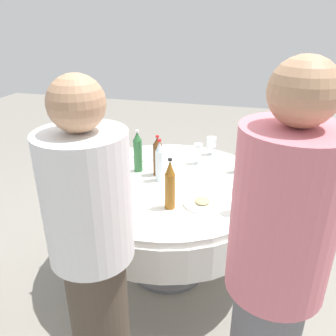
{
  "coord_description": "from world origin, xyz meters",
  "views": [
    {
      "loc": [
        -2.02,
        -0.52,
        1.79
      ],
      "look_at": [
        0.0,
        0.0,
        0.83
      ],
      "focal_mm": 37.06,
      "sensor_mm": 36.0,
      "label": 1
    }
  ],
  "objects_px": {
    "wine_glass_inner": "(198,150)",
    "bottle_brown_far": "(79,173)",
    "bottle_green_front": "(138,152)",
    "person_east": "(94,261)",
    "wine_glass_left": "(211,143)",
    "plate_mid": "(147,156)",
    "dining_table": "(168,200)",
    "bottle_clear_east": "(86,156)",
    "bottle_brown_near": "(158,157)",
    "wine_glass_near": "(238,195)",
    "bottle_dark_green_rear": "(240,156)",
    "wine_glass_front": "(120,148)",
    "plate_north": "(203,203)",
    "plate_outer": "(116,183)",
    "bottle_clear_inner": "(160,162)",
    "person_rear": "(272,286)",
    "bottle_amber_left": "(170,185)",
    "chair_near": "(277,170)"
  },
  "relations": [
    {
      "from": "bottle_clear_inner",
      "to": "bottle_brown_near",
      "type": "distance_m",
      "value": 0.09
    },
    {
      "from": "bottle_brown_far",
      "to": "bottle_amber_left",
      "type": "relative_size",
      "value": 0.97
    },
    {
      "from": "chair_near",
      "to": "wine_glass_left",
      "type": "bearing_deg",
      "value": -108.08
    },
    {
      "from": "plate_mid",
      "to": "plate_outer",
      "type": "relative_size",
      "value": 0.83
    },
    {
      "from": "wine_glass_front",
      "to": "person_rear",
      "type": "xyz_separation_m",
      "value": [
        -1.25,
        -1.08,
        0.05
      ]
    },
    {
      "from": "plate_mid",
      "to": "person_east",
      "type": "height_order",
      "value": "person_east"
    },
    {
      "from": "plate_mid",
      "to": "chair_near",
      "type": "relative_size",
      "value": 0.24
    },
    {
      "from": "bottle_brown_near",
      "to": "person_rear",
      "type": "relative_size",
      "value": 0.17
    },
    {
      "from": "dining_table",
      "to": "chair_near",
      "type": "bearing_deg",
      "value": -41.54
    },
    {
      "from": "wine_glass_inner",
      "to": "plate_outer",
      "type": "height_order",
      "value": "wine_glass_inner"
    },
    {
      "from": "plate_mid",
      "to": "bottle_brown_near",
      "type": "bearing_deg",
      "value": -149.14
    },
    {
      "from": "bottle_brown_far",
      "to": "chair_near",
      "type": "relative_size",
      "value": 0.34
    },
    {
      "from": "bottle_brown_far",
      "to": "wine_glass_front",
      "type": "distance_m",
      "value": 0.56
    },
    {
      "from": "wine_glass_left",
      "to": "plate_mid",
      "type": "bearing_deg",
      "value": 109.85
    },
    {
      "from": "bottle_dark_green_rear",
      "to": "person_rear",
      "type": "xyz_separation_m",
      "value": [
        -1.26,
        -0.19,
        0.02
      ]
    },
    {
      "from": "bottle_dark_green_rear",
      "to": "wine_glass_inner",
      "type": "relative_size",
      "value": 1.7
    },
    {
      "from": "wine_glass_left",
      "to": "plate_mid",
      "type": "relative_size",
      "value": 0.67
    },
    {
      "from": "bottle_dark_green_rear",
      "to": "wine_glass_front",
      "type": "height_order",
      "value": "bottle_dark_green_rear"
    },
    {
      "from": "person_east",
      "to": "wine_glass_inner",
      "type": "bearing_deg",
      "value": -95.29
    },
    {
      "from": "dining_table",
      "to": "wine_glass_left",
      "type": "bearing_deg",
      "value": -21.85
    },
    {
      "from": "wine_glass_front",
      "to": "person_east",
      "type": "height_order",
      "value": "person_east"
    },
    {
      "from": "bottle_clear_inner",
      "to": "plate_mid",
      "type": "distance_m",
      "value": 0.44
    },
    {
      "from": "wine_glass_front",
      "to": "chair_near",
      "type": "distance_m",
      "value": 1.37
    },
    {
      "from": "bottle_brown_far",
      "to": "bottle_brown_near",
      "type": "xyz_separation_m",
      "value": [
        0.38,
        -0.39,
        -0.01
      ]
    },
    {
      "from": "wine_glass_near",
      "to": "person_east",
      "type": "distance_m",
      "value": 0.88
    },
    {
      "from": "bottle_dark_green_rear",
      "to": "wine_glass_front",
      "type": "bearing_deg",
      "value": 90.83
    },
    {
      "from": "wine_glass_near",
      "to": "bottle_clear_inner",
      "type": "bearing_deg",
      "value": 61.86
    },
    {
      "from": "plate_north",
      "to": "person_rear",
      "type": "height_order",
      "value": "person_rear"
    },
    {
      "from": "wine_glass_left",
      "to": "person_rear",
      "type": "distance_m",
      "value": 1.6
    },
    {
      "from": "bottle_clear_inner",
      "to": "plate_mid",
      "type": "height_order",
      "value": "bottle_clear_inner"
    },
    {
      "from": "bottle_dark_green_rear",
      "to": "bottle_green_front",
      "type": "relative_size",
      "value": 0.88
    },
    {
      "from": "wine_glass_left",
      "to": "bottle_amber_left",
      "type": "bearing_deg",
      "value": 172.34
    },
    {
      "from": "bottle_green_front",
      "to": "person_east",
      "type": "bearing_deg",
      "value": -170.59
    },
    {
      "from": "bottle_green_front",
      "to": "person_east",
      "type": "xyz_separation_m",
      "value": [
        -1.09,
        -0.18,
        -0.04
      ]
    },
    {
      "from": "bottle_clear_inner",
      "to": "bottle_brown_near",
      "type": "bearing_deg",
      "value": 24.54
    },
    {
      "from": "bottle_amber_left",
      "to": "plate_mid",
      "type": "height_order",
      "value": "bottle_amber_left"
    },
    {
      "from": "bottle_brown_near",
      "to": "wine_glass_inner",
      "type": "relative_size",
      "value": 1.84
    },
    {
      "from": "bottle_green_front",
      "to": "bottle_dark_green_rear",
      "type": "bearing_deg",
      "value": -77.14
    },
    {
      "from": "bottle_clear_east",
      "to": "wine_glass_front",
      "type": "distance_m",
      "value": 0.33
    },
    {
      "from": "person_rear",
      "to": "wine_glass_near",
      "type": "bearing_deg",
      "value": -109.51
    },
    {
      "from": "plate_north",
      "to": "plate_outer",
      "type": "xyz_separation_m",
      "value": [
        0.12,
        0.59,
        0.0
      ]
    },
    {
      "from": "bottle_amber_left",
      "to": "plate_north",
      "type": "xyz_separation_m",
      "value": [
        0.08,
        -0.18,
        -0.13
      ]
    },
    {
      "from": "wine_glass_inner",
      "to": "bottle_brown_far",
      "type": "bearing_deg",
      "value": 135.54
    },
    {
      "from": "bottle_green_front",
      "to": "wine_glass_front",
      "type": "distance_m",
      "value": 0.25
    },
    {
      "from": "bottle_brown_near",
      "to": "wine_glass_near",
      "type": "relative_size",
      "value": 1.81
    },
    {
      "from": "wine_glass_near",
      "to": "plate_north",
      "type": "xyz_separation_m",
      "value": [
        0.04,
        0.2,
        -0.1
      ]
    },
    {
      "from": "wine_glass_inner",
      "to": "wine_glass_near",
      "type": "height_order",
      "value": "wine_glass_near"
    },
    {
      "from": "bottle_amber_left",
      "to": "person_rear",
      "type": "bearing_deg",
      "value": -140.66
    },
    {
      "from": "bottle_clear_east",
      "to": "chair_near",
      "type": "height_order",
      "value": "bottle_clear_east"
    },
    {
      "from": "dining_table",
      "to": "bottle_clear_east",
      "type": "bearing_deg",
      "value": 95.44
    }
  ]
}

